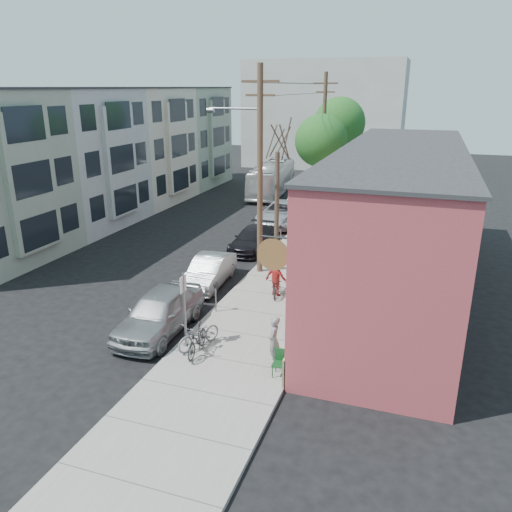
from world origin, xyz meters
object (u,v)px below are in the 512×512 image
(tree_bare, at_px, (277,208))
(car_3, at_px, (282,213))
(car_1, at_px, (209,271))
(cyclist, at_px, (277,276))
(parking_meter_near, at_px, (216,293))
(tree_leafy_far, at_px, (340,123))
(patron_green, at_px, (300,303))
(patio_chair_a, at_px, (295,327))
(bus, at_px, (272,179))
(parked_bike_b, at_px, (199,335))
(tree_leafy_mid, at_px, (321,141))
(car_4, at_px, (300,199))
(parking_meter_far, at_px, (281,232))
(patron_grey, at_px, (274,340))
(patio_chair_b, at_px, (280,364))
(parked_bike_a, at_px, (197,340))
(car_2, at_px, (252,239))
(utility_pole_near, at_px, (259,168))
(sign_post, at_px, (184,303))
(car_0, at_px, (159,312))

(tree_bare, relative_size, car_3, 1.04)
(car_1, bearing_deg, cyclist, -11.34)
(parking_meter_near, xyz_separation_m, tree_leafy_far, (0.55, 25.01, 5.26))
(parking_meter_near, xyz_separation_m, patron_green, (3.64, -0.16, 0.15))
(patio_chair_a, distance_m, bus, 27.28)
(tree_bare, distance_m, car_3, 8.54)
(parking_meter_near, xyz_separation_m, parked_bike_b, (0.63, -2.99, -0.34))
(car_3, bearing_deg, tree_bare, -76.12)
(tree_leafy_mid, relative_size, tree_leafy_far, 0.88)
(car_3, relative_size, car_4, 1.37)
(parking_meter_far, bearing_deg, cyclist, -75.19)
(patron_grey, height_order, parked_bike_b, patron_grey)
(patio_chair_b, bearing_deg, patron_grey, 118.03)
(parked_bike_a, xyz_separation_m, car_2, (-2.20, 12.22, -0.03))
(tree_leafy_far, height_order, parked_bike_b, tree_leafy_far)
(tree_leafy_mid, bearing_deg, parking_meter_far, -93.92)
(utility_pole_near, distance_m, patio_chair_b, 10.96)
(sign_post, bearing_deg, parked_bike_b, 0.27)
(tree_leafy_far, distance_m, patio_chair_b, 29.63)
(patron_green, relative_size, car_4, 0.48)
(patron_grey, distance_m, patron_green, 2.99)
(tree_bare, xyz_separation_m, patio_chair_a, (3.19, -8.14, -2.48))
(sign_post, bearing_deg, patron_grey, -2.42)
(bus, bearing_deg, tree_leafy_mid, -55.22)
(car_3, bearing_deg, tree_leafy_mid, 54.26)
(parking_meter_far, xyz_separation_m, tree_leafy_far, (0.55, 15.30, 5.26))
(car_0, bearing_deg, parking_meter_near, 54.99)
(parking_meter_near, xyz_separation_m, car_0, (-1.45, -2.14, -0.14))
(car_3, bearing_deg, patron_green, -71.58)
(sign_post, relative_size, parking_meter_far, 2.26)
(car_3, bearing_deg, car_1, -90.98)
(parking_meter_far, height_order, patron_grey, patron_grey)
(tree_bare, relative_size, car_0, 1.18)
(car_4, relative_size, bus, 0.41)
(sign_post, height_order, patio_chair_b, sign_post)
(tree_bare, relative_size, bus, 0.59)
(patron_green, height_order, car_1, patron_green)
(sign_post, xyz_separation_m, car_3, (-1.55, 17.94, -1.05))
(tree_leafy_mid, distance_m, parked_bike_a, 21.71)
(tree_leafy_mid, xyz_separation_m, parked_bike_b, (0.08, -20.74, -4.85))
(patio_chair_a, xyz_separation_m, patron_green, (-0.10, 1.02, 0.54))
(patio_chair_b, bearing_deg, tree_leafy_mid, 96.37)
(tree_bare, height_order, tree_leafy_far, tree_leafy_far)
(parking_meter_near, distance_m, tree_bare, 7.30)
(patio_chair_a, distance_m, patron_grey, 2.02)
(utility_pole_near, xyz_separation_m, car_2, (-1.59, 3.58, -4.75))
(parking_meter_far, height_order, car_1, car_1)
(sign_post, distance_m, car_2, 11.95)
(tree_leafy_far, bearing_deg, bus, -175.95)
(parked_bike_b, relative_size, car_3, 0.34)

